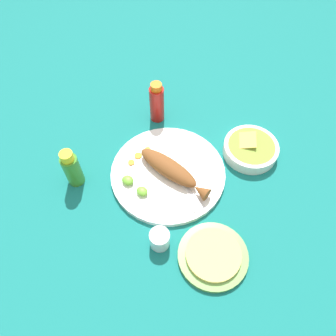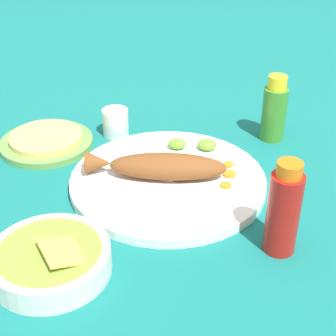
{
  "view_description": "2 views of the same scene",
  "coord_description": "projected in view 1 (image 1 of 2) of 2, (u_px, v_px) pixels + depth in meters",
  "views": [
    {
      "loc": [
        -0.37,
        0.43,
        0.89
      ],
      "look_at": [
        0.0,
        0.0,
        0.04
      ],
      "focal_mm": 35.0,
      "sensor_mm": 36.0,
      "label": 1
    },
    {
      "loc": [
        0.08,
        -0.8,
        0.54
      ],
      "look_at": [
        0.0,
        0.0,
        0.04
      ],
      "focal_mm": 55.0,
      "sensor_mm": 36.0,
      "label": 2
    }
  ],
  "objects": [
    {
      "name": "hot_sauce_bottle_green",
      "position": [
        72.0,
        169.0,
        0.99
      ],
      "size": [
        0.05,
        0.05,
        0.14
      ],
      "color": "#3D8428",
      "rests_on": "ground_plane"
    },
    {
      "name": "main_plate",
      "position": [
        168.0,
        173.0,
        1.05
      ],
      "size": [
        0.36,
        0.36,
        0.02
      ],
      "primitive_type": "cylinder",
      "color": "white",
      "rests_on": "ground_plane"
    },
    {
      "name": "guacamole_bowl",
      "position": [
        251.0,
        149.0,
        1.08
      ],
      "size": [
        0.18,
        0.18,
        0.05
      ],
      "color": "white",
      "rests_on": "ground_plane"
    },
    {
      "name": "lime_wedge_main",
      "position": [
        128.0,
        180.0,
        1.01
      ],
      "size": [
        0.04,
        0.03,
        0.02
      ],
      "primitive_type": "ellipsoid",
      "color": "#6BB233",
      "rests_on": "main_plate"
    },
    {
      "name": "fork_far",
      "position": [
        174.0,
        197.0,
        0.99
      ],
      "size": [
        0.19,
        0.04,
        0.0
      ],
      "rotation": [
        0.0,
        0.0,
        9.55
      ],
      "color": "silver",
      "rests_on": "main_plate"
    },
    {
      "name": "tortilla_plate",
      "position": [
        213.0,
        256.0,
        0.9
      ],
      "size": [
        0.19,
        0.19,
        0.01
      ],
      "primitive_type": "cylinder",
      "color": "#6B9E4C",
      "rests_on": "ground_plane"
    },
    {
      "name": "carrot_slice_far",
      "position": [
        131.0,
        163.0,
        1.06
      ],
      "size": [
        0.02,
        0.02,
        0.0
      ],
      "primitive_type": "cylinder",
      "color": "orange",
      "rests_on": "main_plate"
    },
    {
      "name": "carrot_slice_mid",
      "position": [
        138.0,
        156.0,
        1.07
      ],
      "size": [
        0.02,
        0.02,
        0.0
      ],
      "primitive_type": "cylinder",
      "color": "orange",
      "rests_on": "main_plate"
    },
    {
      "name": "fork_near",
      "position": [
        188.0,
        191.0,
        1.0
      ],
      "size": [
        0.18,
        0.05,
        0.0
      ],
      "rotation": [
        0.0,
        0.0,
        9.21
      ],
      "color": "silver",
      "rests_on": "main_plate"
    },
    {
      "name": "hot_sauce_bottle_red",
      "position": [
        157.0,
        103.0,
        1.13
      ],
      "size": [
        0.05,
        0.05,
        0.16
      ],
      "color": "#B21914",
      "rests_on": "ground_plane"
    },
    {
      "name": "fried_fish",
      "position": [
        172.0,
        170.0,
        1.02
      ],
      "size": [
        0.26,
        0.07,
        0.05
      ],
      "rotation": [
        0.0,
        0.0,
        0.04
      ],
      "color": "brown",
      "rests_on": "main_plate"
    },
    {
      "name": "carrot_slice_near",
      "position": [
        148.0,
        150.0,
        1.09
      ],
      "size": [
        0.02,
        0.02,
        0.0
      ],
      "primitive_type": "cylinder",
      "color": "orange",
      "rests_on": "main_plate"
    },
    {
      "name": "lime_wedge_side",
      "position": [
        142.0,
        191.0,
        0.99
      ],
      "size": [
        0.04,
        0.03,
        0.02
      ],
      "primitive_type": "ellipsoid",
      "color": "#6BB233",
      "rests_on": "main_plate"
    },
    {
      "name": "ground_plane",
      "position": [
        168.0,
        175.0,
        1.05
      ],
      "size": [
        4.0,
        4.0,
        0.0
      ],
      "primitive_type": "plane",
      "color": "#146B66"
    },
    {
      "name": "salt_cup",
      "position": [
        160.0,
        240.0,
        0.91
      ],
      "size": [
        0.06,
        0.06,
        0.06
      ],
      "color": "silver",
      "rests_on": "ground_plane"
    },
    {
      "name": "tortilla_stack",
      "position": [
        213.0,
        254.0,
        0.89
      ],
      "size": [
        0.15,
        0.15,
        0.01
      ],
      "primitive_type": "cylinder",
      "color": "#E0C666",
      "rests_on": "tortilla_plate"
    }
  ]
}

